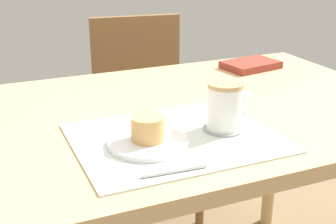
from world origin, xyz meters
TOP-DOWN VIEW (x-y plane):
  - dining_table at (0.00, 0.00)m, footprint 1.28×0.81m
  - wooden_chair at (0.17, 0.72)m, footprint 0.47×0.47m
  - placemat at (-0.08, -0.17)m, footprint 0.44×0.35m
  - pastry_plate at (-0.15, -0.19)m, footprint 0.17×0.17m
  - pastry at (-0.15, -0.19)m, footprint 0.07×0.07m
  - coffee_coaster at (0.04, -0.17)m, footprint 0.10×0.10m
  - coffee_mug at (0.05, -0.17)m, footprint 0.11×0.08m
  - teaspoon at (-0.15, -0.32)m, footprint 0.13×0.02m
  - small_book at (0.40, 0.26)m, footprint 0.20×0.15m

SIDE VIEW (x-z plane):
  - wooden_chair at x=0.17m, z-range 0.05..0.88m
  - dining_table at x=0.00m, z-range 0.29..1.01m
  - placemat at x=-0.08m, z-range 0.72..0.73m
  - coffee_coaster at x=0.04m, z-range 0.73..0.73m
  - teaspoon at x=-0.15m, z-range 0.73..0.73m
  - pastry_plate at x=-0.15m, z-range 0.73..0.74m
  - small_book at x=0.40m, z-range 0.72..0.75m
  - pastry at x=-0.15m, z-range 0.74..0.79m
  - coffee_mug at x=0.05m, z-range 0.73..0.84m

